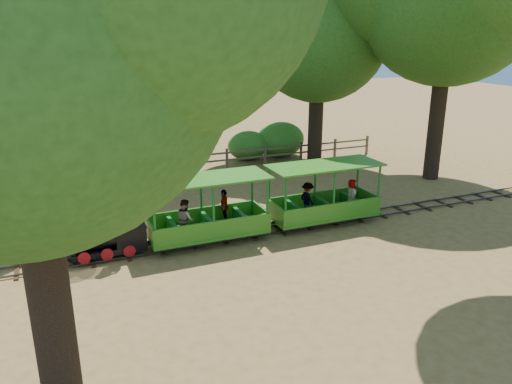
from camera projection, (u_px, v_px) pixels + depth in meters
name	position (u px, v px, depth m)	size (l,w,h in m)	color
ground	(279.00, 230.00, 16.71)	(90.00, 90.00, 0.00)	olive
track	(279.00, 228.00, 16.69)	(22.00, 1.00, 0.10)	#3F3D3A
locomotive	(99.00, 206.00, 14.18)	(2.47, 1.18, 2.84)	black
carriage_front	(206.00, 218.00, 15.52)	(3.87, 1.58, 2.01)	#2F771A
carriage_rear	(324.00, 201.00, 17.08)	(3.87, 1.58, 2.01)	#2F771A
oak_ne	(318.00, 22.00, 23.28)	(8.47, 7.45, 9.80)	#2D2116
fence	(207.00, 159.00, 23.55)	(18.10, 0.10, 1.00)	brown
shrub_west	(125.00, 157.00, 23.32)	(2.07, 1.60, 1.44)	#2D6B1E
shrub_mid_w	(132.00, 148.00, 23.32)	(3.28, 2.52, 2.27)	#2D6B1E
shrub_mid_e	(248.00, 146.00, 25.60)	(2.15, 1.66, 1.49)	#2D6B1E
shrub_east	(280.00, 139.00, 26.21)	(2.65, 2.04, 1.83)	#2D6B1E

